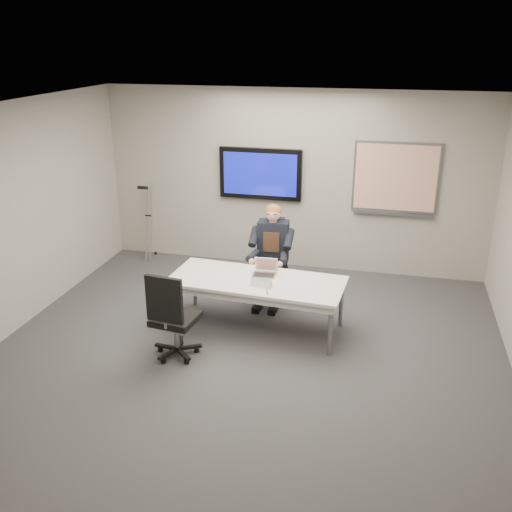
% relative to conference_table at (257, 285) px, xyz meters
% --- Properties ---
extents(floor, '(6.00, 6.00, 0.02)m').
position_rel_conference_table_xyz_m(floor, '(0.04, -0.78, -0.59)').
color(floor, '#353537').
rests_on(floor, ground).
extents(ceiling, '(6.00, 6.00, 0.02)m').
position_rel_conference_table_xyz_m(ceiling, '(0.04, -0.78, 2.21)').
color(ceiling, white).
rests_on(ceiling, wall_back).
extents(wall_back, '(6.00, 0.02, 2.80)m').
position_rel_conference_table_xyz_m(wall_back, '(0.04, 2.22, 0.81)').
color(wall_back, '#A19D91').
rests_on(wall_back, ground).
extents(wall_front, '(6.00, 0.02, 2.80)m').
position_rel_conference_table_xyz_m(wall_front, '(0.04, -3.78, 0.81)').
color(wall_front, '#A19D91').
rests_on(wall_front, ground).
extents(conference_table, '(2.23, 1.05, 0.67)m').
position_rel_conference_table_xyz_m(conference_table, '(0.00, 0.00, 0.00)').
color(conference_table, silver).
rests_on(conference_table, ground).
extents(tv_display, '(1.30, 0.09, 0.80)m').
position_rel_conference_table_xyz_m(tv_display, '(-0.46, 2.16, 0.91)').
color(tv_display, black).
rests_on(tv_display, wall_back).
extents(whiteboard, '(1.25, 0.08, 1.10)m').
position_rel_conference_table_xyz_m(whiteboard, '(1.59, 2.19, 0.94)').
color(whiteboard, gray).
rests_on(whiteboard, wall_back).
extents(office_chair_far, '(0.56, 0.56, 0.95)m').
position_rel_conference_table_xyz_m(office_chair_far, '(-0.01, 1.03, -0.30)').
color(office_chair_far, black).
rests_on(office_chair_far, ground).
extents(office_chair_near, '(0.57, 0.57, 1.09)m').
position_rel_conference_table_xyz_m(office_chair_near, '(-0.75, -0.92, -0.25)').
color(office_chair_near, black).
rests_on(office_chair_near, ground).
extents(seated_person, '(0.44, 0.76, 1.38)m').
position_rel_conference_table_xyz_m(seated_person, '(0.00, 0.79, -0.04)').
color(seated_person, '#1F2333').
rests_on(seated_person, office_chair_far).
extents(crutch, '(0.43, 0.73, 1.37)m').
position_rel_conference_table_xyz_m(crutch, '(-2.30, 1.98, 0.06)').
color(crutch, '#979A9E').
rests_on(crutch, ground).
extents(laptop, '(0.31, 0.29, 0.21)m').
position_rel_conference_table_xyz_m(laptop, '(0.06, 0.18, 0.13)').
color(laptop, '#BCBCBE').
rests_on(laptop, conference_table).
extents(name_tent, '(0.27, 0.11, 0.11)m').
position_rel_conference_table_xyz_m(name_tent, '(0.10, -0.19, 0.13)').
color(name_tent, white).
rests_on(name_tent, conference_table).
extents(pen, '(0.05, 0.13, 0.01)m').
position_rel_conference_table_xyz_m(pen, '(0.21, -0.33, 0.08)').
color(pen, black).
rests_on(pen, conference_table).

